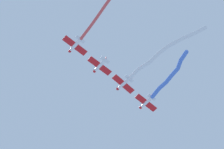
{
  "coord_description": "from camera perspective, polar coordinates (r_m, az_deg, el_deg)",
  "views": [
    {
      "loc": [
        48.39,
        -18.35,
        1.98
      ],
      "look_at": [
        4.57,
        1.43,
        89.64
      ],
      "focal_mm": 72.5,
      "sensor_mm": 36.0,
      "label": 1
    }
  ],
  "objects": [
    {
      "name": "airplane_lead",
      "position": [
        103.82,
        4.32,
        -3.53
      ],
      "size": [
        4.61,
        6.02,
        1.49
      ],
      "rotation": [
        0.0,
        0.0,
        3.44
      ],
      "color": "white"
    },
    {
      "name": "smoke_trail_lead",
      "position": [
        101.8,
        7.38,
        -0.09
      ],
      "size": [
        13.21,
        3.29,
        3.13
      ],
      "color": "#4C75DB"
    },
    {
      "name": "airplane_left_wing",
      "position": [
        101.35,
        1.44,
        -1.17
      ],
      "size": [
        4.61,
        5.99,
        1.49
      ],
      "rotation": [
        0.0,
        0.0,
        3.49
      ],
      "color": "white"
    },
    {
      "name": "smoke_trail_left_wing",
      "position": [
        98.89,
        6.71,
        2.94
      ],
      "size": [
        17.92,
        10.48,
        2.08
      ],
      "color": "white"
    },
    {
      "name": "airplane_right_wing",
      "position": [
        98.8,
        -1.56,
        1.13
      ],
      "size": [
        4.61,
        6.03,
        1.49
      ],
      "rotation": [
        0.0,
        0.0,
        3.42
      ],
      "color": "white"
    },
    {
      "name": "airplane_slot",
      "position": [
        97.25,
        -4.69,
        3.7
      ],
      "size": [
        4.61,
        6.03,
        1.49
      ],
      "rotation": [
        0.0,
        0.0,
        3.43
      ],
      "color": "white"
    }
  ]
}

